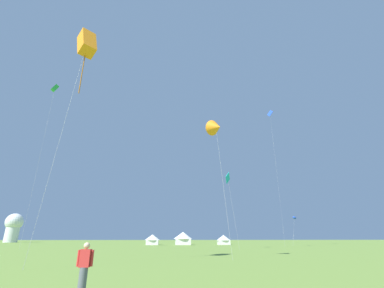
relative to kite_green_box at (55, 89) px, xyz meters
The scene contains 11 objects.
kite_green_box is the anchor object (origin of this frame).
kite_blue_diamond 51.78m from the kite_green_box, 12.67° to the left, with size 1.05×2.50×34.14m.
kite_blue_parafoil 59.74m from the kite_green_box, 11.38° to the left, with size 2.82×2.62×6.55m.
kite_orange_box 35.39m from the kite_green_box, 60.97° to the right, with size 2.29×3.18×20.26m.
kite_cyan_diamond 39.82m from the kite_green_box, ahead, with size 1.72×2.50×13.48m.
kite_orange_delta 41.75m from the kite_green_box, 39.82° to the right, with size 2.35×2.40×14.00m.
person_spectator 53.68m from the kite_green_box, 61.56° to the right, with size 0.57×0.28×1.73m.
festival_tent_right 43.19m from the kite_green_box, 49.98° to the left, with size 3.96×3.96×2.58m.
festival_tent_center 47.27m from the kite_green_box, 40.48° to the left, with size 4.96×4.96×3.22m.
festival_tent_left 54.76m from the kite_green_box, 31.62° to the left, with size 3.78×3.78×2.46m.
observatory_dome 77.12m from the kite_green_box, 119.46° to the left, with size 6.40×6.40×10.80m.
Camera 1 is at (-3.25, -4.11, 1.91)m, focal length 24.56 mm.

